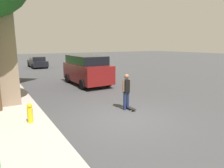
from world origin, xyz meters
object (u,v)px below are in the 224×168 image
skateboard (129,108)px  fire_hydrant (30,113)px  skateboarder (126,90)px  suv_parked (87,69)px  car_down_street (37,62)px

skateboard → fire_hydrant: size_ratio=1.08×
skateboarder → fire_hydrant: size_ratio=2.22×
suv_parked → skateboard: 6.49m
skateboarder → fire_hydrant: bearing=174.6°
suv_parked → skateboarder: bearing=-98.2°
car_down_street → suv_parked: bearing=-86.7°
suv_parked → car_down_street: bearing=93.3°
suv_parked → skateboarder: 6.34m
skateboarder → fire_hydrant: (-4.09, 0.38, -0.45)m
fire_hydrant → skateboarder: bearing=-5.4°
fire_hydrant → suv_parked: bearing=49.7°
skateboarder → skateboard: bearing=-35.2°
car_down_street → skateboarder: 19.82m
car_down_street → skateboard: 19.91m
skateboard → fire_hydrant: 4.26m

